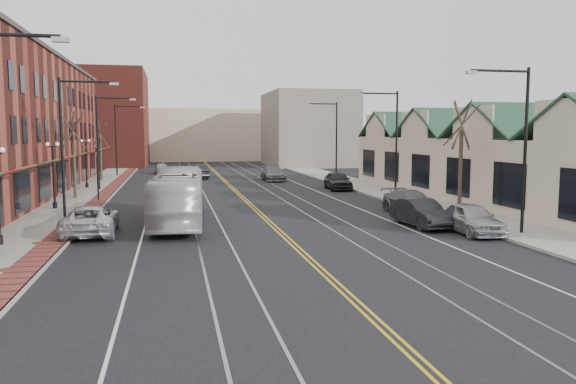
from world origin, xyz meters
name	(u,v)px	position (x,y,z in m)	size (l,w,h in m)	color
ground	(330,279)	(0.00, 0.00, 0.00)	(160.00, 160.00, 0.00)	black
sidewalk_left	(68,209)	(-12.00, 20.00, 0.07)	(4.00, 120.00, 0.15)	gray
sidewalk_right	(412,200)	(12.00, 20.00, 0.07)	(4.00, 120.00, 0.15)	gray
building_right	(487,169)	(18.00, 20.00, 2.30)	(8.00, 36.00, 4.60)	beige
backdrop_left	(98,119)	(-16.00, 70.00, 7.00)	(14.00, 18.00, 14.00)	maroon
backdrop_mid	(202,135)	(0.00, 85.00, 4.50)	(22.00, 14.00, 9.00)	beige
backdrop_right	(308,129)	(15.00, 65.00, 5.50)	(12.00, 16.00, 11.00)	slate
streetlight_l_1	(70,133)	(-11.05, 16.00, 5.03)	(3.33, 0.25, 8.00)	black
streetlight_l_2	(103,133)	(-11.05, 32.00, 5.03)	(3.33, 0.25, 8.00)	black
streetlight_l_3	(120,132)	(-11.05, 48.00, 5.03)	(3.33, 0.25, 8.00)	black
streetlight_r_0	(517,133)	(11.05, 6.00, 5.03)	(3.33, 0.25, 8.00)	black
streetlight_r_1	(391,133)	(11.05, 22.00, 5.03)	(3.33, 0.25, 8.00)	black
streetlight_r_2	(332,132)	(11.05, 38.00, 5.03)	(3.33, 0.25, 8.00)	black
lamppost_l_2	(54,177)	(-12.80, 20.00, 2.20)	(0.84, 0.28, 4.27)	black
lamppost_l_3	(86,164)	(-12.80, 34.00, 2.20)	(0.84, 0.28, 4.27)	black
tree_left_near	(74,153)	(-12.50, 26.00, 3.51)	(1.78, 1.37, 6.48)	#382B21
tree_left_far	(100,150)	(-12.50, 42.00, 3.28)	(1.66, 1.28, 6.02)	#382B21
tree_right_mid	(461,153)	(12.50, 14.00, 3.75)	(1.90, 1.46, 6.93)	#382B21
manhole_mid	(6,270)	(-11.20, 3.00, 0.16)	(0.60, 0.60, 0.02)	#592D19
manhole_far	(39,243)	(-11.20, 8.00, 0.16)	(0.60, 0.60, 0.02)	#592D19
traffic_signal	(97,170)	(-10.60, 24.00, 2.35)	(0.18, 0.15, 3.80)	black
transit_bus	(178,197)	(-5.00, 12.89, 1.53)	(2.56, 10.96, 3.05)	#BDBCBF
parked_suv	(91,220)	(-9.30, 10.43, 0.75)	(2.49, 5.40, 1.50)	silver
parked_car_a	(471,218)	(9.30, 6.94, 0.78)	(1.83, 4.56, 1.55)	#9EA1A4
parked_car_b	(421,213)	(7.73, 9.36, 0.75)	(1.58, 4.53, 1.49)	black
parked_car_c	(412,202)	(9.19, 13.84, 0.73)	(2.04, 5.03, 1.46)	#58575E
parked_car_d	(338,181)	(8.99, 29.02, 0.81)	(1.91, 4.76, 1.62)	black
distant_car_left	(198,172)	(-2.56, 43.35, 0.77)	(1.62, 4.66, 1.53)	black
distant_car_right	(273,173)	(5.02, 39.20, 0.76)	(2.13, 5.24, 1.52)	slate
distant_car_far	(161,168)	(-6.61, 51.73, 0.67)	(1.59, 3.96, 1.35)	#A2A5A9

